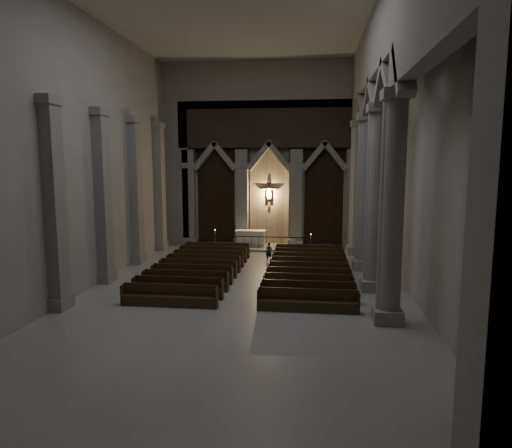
# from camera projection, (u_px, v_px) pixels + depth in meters

# --- Properties ---
(room) EXTENTS (24.00, 24.10, 12.00)m
(room) POSITION_uv_depth(u_px,v_px,m) (243.00, 112.00, 18.19)
(room) COLOR #A3A19B
(room) RESTS_ON ground
(sanctuary_wall) EXTENTS (14.00, 0.77, 12.00)m
(sanctuary_wall) POSITION_uv_depth(u_px,v_px,m) (269.00, 146.00, 29.67)
(sanctuary_wall) COLOR gray
(sanctuary_wall) RESTS_ON ground
(right_arcade) EXTENTS (1.00, 24.00, 12.00)m
(right_arcade) POSITION_uv_depth(u_px,v_px,m) (379.00, 108.00, 18.82)
(right_arcade) COLOR gray
(right_arcade) RESTS_ON ground
(left_pilasters) EXTENTS (0.60, 13.00, 8.03)m
(left_pilasters) POSITION_uv_depth(u_px,v_px,m) (121.00, 196.00, 22.94)
(left_pilasters) COLOR gray
(left_pilasters) RESTS_ON ground
(sanctuary_step) EXTENTS (8.50, 2.60, 0.15)m
(sanctuary_step) POSITION_uv_depth(u_px,v_px,m) (267.00, 247.00, 29.65)
(sanctuary_step) COLOR gray
(sanctuary_step) RESTS_ON ground
(altar) EXTENTS (2.00, 0.80, 1.01)m
(altar) POSITION_uv_depth(u_px,v_px,m) (251.00, 238.00, 29.86)
(altar) COLOR beige
(altar) RESTS_ON sanctuary_step
(altar_rail) EXTENTS (4.83, 0.09, 0.95)m
(altar_rail) POSITION_uv_depth(u_px,v_px,m) (266.00, 241.00, 28.81)
(altar_rail) COLOR black
(altar_rail) RESTS_ON ground
(candle_stand_left) EXTENTS (0.24, 0.24, 1.41)m
(candle_stand_left) POSITION_uv_depth(u_px,v_px,m) (215.00, 245.00, 28.76)
(candle_stand_left) COLOR olive
(candle_stand_left) RESTS_ON ground
(candle_stand_right) EXTENTS (0.22, 0.22, 1.29)m
(candle_stand_right) POSITION_uv_depth(u_px,v_px,m) (310.00, 249.00, 27.61)
(candle_stand_right) COLOR olive
(candle_stand_right) RESTS_ON ground
(pews) EXTENTS (9.25, 9.66, 0.86)m
(pews) POSITION_uv_depth(u_px,v_px,m) (253.00, 273.00, 22.11)
(pews) COLOR black
(pews) RESTS_ON ground
(worshipper) EXTENTS (0.44, 0.35, 1.06)m
(worshipper) POSITION_uv_depth(u_px,v_px,m) (269.00, 252.00, 25.88)
(worshipper) COLOR black
(worshipper) RESTS_ON ground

